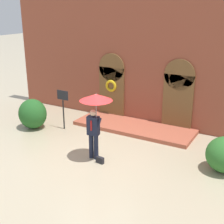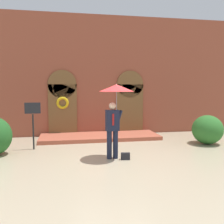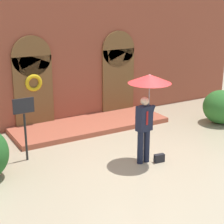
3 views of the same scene
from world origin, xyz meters
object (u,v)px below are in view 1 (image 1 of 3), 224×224
(sign_post, at_px, (63,103))
(person_with_umbrella, at_px, (95,107))
(handbag, at_px, (100,160))
(shrub_left, at_px, (33,114))

(sign_post, bearing_deg, person_with_umbrella, -31.88)
(handbag, relative_size, sign_post, 0.16)
(person_with_umbrella, xyz_separation_m, sign_post, (-2.72, 1.69, -0.75))
(handbag, xyz_separation_m, sign_post, (-3.00, 1.89, 1.05))
(sign_post, distance_m, shrub_left, 1.46)
(handbag, distance_m, shrub_left, 4.46)
(sign_post, relative_size, shrub_left, 1.32)
(person_with_umbrella, height_order, shrub_left, person_with_umbrella)
(person_with_umbrella, height_order, sign_post, person_with_umbrella)
(person_with_umbrella, xyz_separation_m, shrub_left, (-3.95, 1.11, -1.26))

